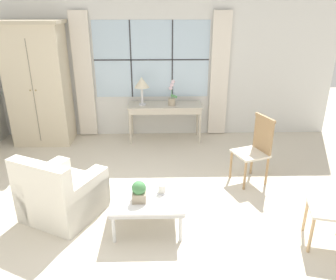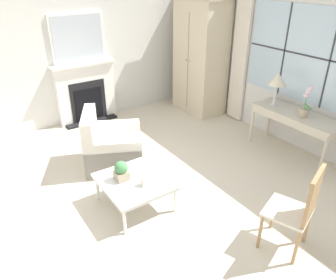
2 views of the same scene
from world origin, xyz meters
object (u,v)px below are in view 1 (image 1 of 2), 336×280
Objects in this scene: armoire at (39,84)px; potted_plant_small at (139,191)px; armchair_upholstered at (62,195)px; console_table at (165,108)px; potted_orchid at (172,96)px; coffee_table at (148,198)px; pillar_candle at (162,189)px; table_lamp at (142,83)px; side_chair_wooden at (256,146)px.

potted_plant_small is (2.00, -2.82, -0.61)m from armoire.
armchair_upholstered is at bearing 162.07° from potted_plant_small.
armchair_upholstered is at bearing -117.85° from console_table.
armchair_upholstered is 1.07m from potted_plant_small.
potted_orchid reaches higher than coffee_table.
console_table is 2.70m from pillar_candle.
side_chair_wooden is at bearing -43.54° from table_lamp.
table_lamp is at bearing 97.43° from pillar_candle.
console_table reaches higher than potted_plant_small.
console_table is at bearing 88.17° from pillar_candle.
coffee_table is at bearing -146.81° from side_chair_wooden.
armoire reaches higher than coffee_table.
potted_orchid reaches higher than side_chair_wooden.
potted_orchid is 0.48× the size of side_chair_wooden.
potted_plant_small is at bearing -145.29° from side_chair_wooden.
pillar_candle is at bearing 14.36° from coffee_table.
table_lamp is (1.91, 0.01, 0.01)m from armoire.
potted_orchid is at bearing -0.17° from armoire.
side_chair_wooden is 2.04m from potted_plant_small.
side_chair_wooden is at bearing 33.19° from coffee_table.
armchair_upholstered is at bearing -162.59° from side_chair_wooden.
armchair_upholstered is (-1.48, -2.49, -0.62)m from potted_orchid.
potted_orchid reaches higher than console_table.
armoire is 1.91m from table_lamp.
coffee_table is at bearing -95.33° from console_table.
console_table is 11.32× the size of pillar_candle.
armchair_upholstered is (-1.34, -2.54, -0.36)m from console_table.
pillar_candle is (-0.09, -2.69, -0.19)m from console_table.
console_table is 2.76m from coffee_table.
pillar_candle is at bearing -91.83° from console_table.
coffee_table is (0.18, -2.70, -0.79)m from table_lamp.
pillar_candle is (0.26, 0.17, -0.08)m from potted_plant_small.
potted_plant_small is at bearing -126.59° from coffee_table.
coffee_table is (-0.39, -2.69, -0.54)m from potted_orchid.
console_table reaches higher than pillar_candle.
console_table is at bearing 62.15° from armchair_upholstered.
potted_plant_small is (0.09, -2.83, -0.62)m from table_lamp.
side_chair_wooden is 4.01× the size of potted_plant_small.
armoire is 3.55m from pillar_candle.
table_lamp is 0.49× the size of armchair_upholstered.
armchair_upholstered reaches higher than coffee_table.
armoire is 2.05× the size of armchair_upholstered.
armchair_upholstered reaches higher than pillar_candle.
armoire is 4.07m from side_chair_wooden.
side_chair_wooden reaches higher than potted_plant_small.
pillar_candle reaches higher than coffee_table.
potted_plant_small is at bearing -88.28° from table_lamp.
armchair_upholstered is 1.11m from coffee_table.
armoire is 1.60× the size of console_table.
armchair_upholstered is at bearing 173.02° from pillar_candle.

